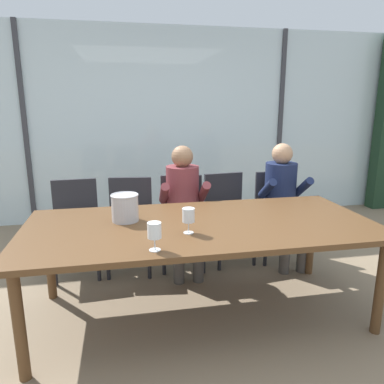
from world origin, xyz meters
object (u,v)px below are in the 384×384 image
at_px(chair_near_curtain, 76,219).
at_px(wine_glass_by_left_taster, 188,216).
at_px(person_navy_polo, 283,195).
at_px(chair_left_of_center, 130,216).
at_px(person_maroon_top, 184,200).
at_px(ice_bucket_primary, 125,207).
at_px(chair_center, 182,213).
at_px(wine_glass_near_bucket, 154,232).
at_px(chair_right_of_center, 227,210).
at_px(dining_table, 201,230).
at_px(chair_near_window_right, 277,208).

distance_m(chair_near_curtain, wine_glass_by_left_taster, 1.51).
bearing_deg(person_navy_polo, chair_left_of_center, 176.81).
xyz_separation_m(person_navy_polo, wine_glass_by_left_taster, (-1.17, -1.04, 0.17)).
height_order(person_maroon_top, person_navy_polo, same).
height_order(person_navy_polo, ice_bucket_primary, person_navy_polo).
distance_m(chair_center, person_navy_polo, 1.04).
bearing_deg(wine_glass_near_bucket, person_maroon_top, 72.85).
xyz_separation_m(ice_bucket_primary, wine_glass_near_bucket, (0.16, -0.60, 0.01)).
bearing_deg(person_maroon_top, chair_center, 90.16).
xyz_separation_m(chair_right_of_center, ice_bucket_primary, (-1.05, -0.85, 0.33)).
relative_size(person_maroon_top, ice_bucket_primary, 5.87).
bearing_deg(dining_table, person_navy_polo, 39.16).
distance_m(chair_near_curtain, ice_bucket_primary, 1.00).
distance_m(person_maroon_top, wine_glass_by_left_taster, 1.06).
relative_size(ice_bucket_primary, wine_glass_by_left_taster, 1.18).
distance_m(dining_table, chair_near_curtain, 1.42).
bearing_deg(chair_near_curtain, person_maroon_top, -10.49).
height_order(chair_right_of_center, wine_glass_by_left_taster, wine_glass_by_left_taster).
relative_size(chair_right_of_center, person_maroon_top, 0.74).
bearing_deg(dining_table, chair_right_of_center, 63.61).
relative_size(dining_table, wine_glass_near_bucket, 14.68).
bearing_deg(person_navy_polo, chair_near_curtain, 177.66).
relative_size(dining_table, ice_bucket_primary, 12.39).
bearing_deg(chair_left_of_center, wine_glass_near_bucket, -78.11).
relative_size(chair_left_of_center, wine_glass_near_bucket, 5.12).
height_order(dining_table, wine_glass_by_left_taster, wine_glass_by_left_taster).
height_order(dining_table, ice_bucket_primary, ice_bucket_primary).
xyz_separation_m(chair_center, person_maroon_top, (-0.00, -0.13, 0.17)).
bearing_deg(wine_glass_by_left_taster, person_navy_polo, 41.56).
bearing_deg(wine_glass_near_bucket, person_navy_polo, 42.25).
height_order(chair_near_curtain, chair_left_of_center, same).
distance_m(chair_left_of_center, wine_glass_by_left_taster, 1.27).
distance_m(dining_table, chair_center, 0.99).
xyz_separation_m(dining_table, chair_near_curtain, (-1.01, 0.98, -0.16)).
bearing_deg(chair_near_curtain, wine_glass_by_left_taster, -56.25).
distance_m(chair_right_of_center, person_navy_polo, 0.59).
xyz_separation_m(chair_right_of_center, wine_glass_by_left_taster, (-0.63, -1.20, 0.34)).
distance_m(chair_right_of_center, person_maroon_top, 0.54).
bearing_deg(chair_near_curtain, chair_right_of_center, -2.07).
bearing_deg(wine_glass_by_left_taster, ice_bucket_primary, 139.91).
bearing_deg(chair_near_curtain, chair_center, -3.36).
relative_size(chair_center, person_navy_polo, 0.74).
bearing_deg(chair_right_of_center, person_maroon_top, -168.44).
xyz_separation_m(chair_right_of_center, person_maroon_top, (-0.48, -0.16, 0.17)).
relative_size(chair_left_of_center, wine_glass_by_left_taster, 5.12).
height_order(chair_near_window_right, wine_glass_by_left_taster, wine_glass_by_left_taster).
bearing_deg(chair_near_window_right, chair_center, -174.43).
xyz_separation_m(person_maroon_top, wine_glass_by_left_taster, (-0.15, -1.04, 0.17)).
distance_m(chair_right_of_center, ice_bucket_primary, 1.39).
relative_size(chair_center, wine_glass_by_left_taster, 5.12).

